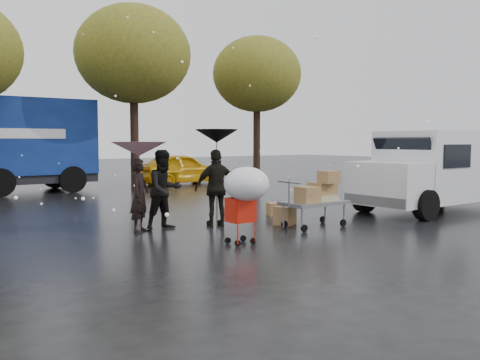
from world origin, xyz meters
TOP-DOWN VIEW (x-y plane):
  - ground at (0.00, 0.00)m, footprint 90.00×90.00m
  - person_pink at (-1.21, 1.55)m, footprint 0.67×0.67m
  - person_middle at (-0.62, 1.55)m, footprint 0.90×0.72m
  - person_black at (0.54, 1.22)m, footprint 1.10×0.70m
  - umbrella_pink at (-1.21, 1.55)m, footprint 1.18×1.18m
  - umbrella_black at (0.54, 1.22)m, footprint 0.98×0.98m
  - vendor_cart at (2.29, -0.21)m, footprint 1.52×0.80m
  - shopping_cart at (-0.22, -0.90)m, footprint 0.84×0.84m
  - white_van at (6.90, -0.16)m, footprint 4.91×2.18m
  - box_ground_near at (1.92, 0.46)m, footprint 0.60×0.55m
  - box_ground_far at (2.70, 1.71)m, footprint 0.51×0.45m
  - yellow_taxi at (5.30, 11.38)m, footprint 4.22×1.97m
  - tree_row at (-0.47, 10.00)m, footprint 21.60×4.40m

SIDE VIEW (x-z plane):
  - ground at x=0.00m, z-range 0.00..0.00m
  - box_ground_far at x=2.70m, z-range 0.00..0.33m
  - box_ground_near at x=1.92m, z-range 0.00..0.43m
  - yellow_taxi at x=5.30m, z-range 0.00..1.40m
  - vendor_cart at x=2.29m, z-range 0.09..1.36m
  - person_pink at x=-1.21m, z-range 0.00..1.56m
  - person_middle at x=-0.62m, z-range 0.00..1.75m
  - person_black at x=0.54m, z-range 0.00..1.75m
  - shopping_cart at x=-0.22m, z-range 0.33..1.80m
  - white_van at x=6.90m, z-range 0.06..2.26m
  - umbrella_pink at x=-1.21m, z-range 0.81..2.73m
  - umbrella_black at x=0.54m, z-range 0.94..3.14m
  - tree_row at x=-0.47m, z-range 1.46..8.58m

